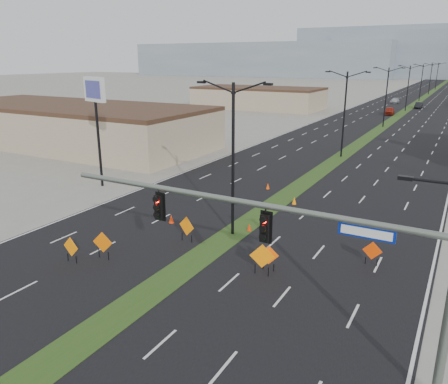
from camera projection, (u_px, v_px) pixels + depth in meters
The scene contains 29 objects.
ground at pixel (107, 324), 19.52m from camera, with size 600.00×600.00×0.00m, color gray.
road_surface at pixel (407, 109), 103.08m from camera, with size 25.00×400.00×0.02m, color black.
median_strip at pixel (407, 109), 103.08m from camera, with size 2.00×400.00×0.04m, color #274A1A.
building_sw_near at pixel (70, 126), 60.15m from camera, with size 40.00×16.00×5.00m, color tan.
building_sw_far at pixel (258, 99), 104.78m from camera, with size 30.00×14.00×4.50m, color tan.
mesa_west at pixel (261, 60), 306.14m from camera, with size 180.00×50.00×22.00m, color gray.
mesa_backdrop at pixel (407, 52), 296.20m from camera, with size 140.00×50.00×32.00m, color gray.
signal_mast at pixel (312, 248), 15.81m from camera, with size 16.30×0.60×8.00m.
streetlight_0 at pixel (233, 156), 27.96m from camera, with size 5.15×0.24×10.02m.
streetlight_1 at pixel (344, 112), 51.36m from camera, with size 5.15×0.24×10.02m.
streetlight_2 at pixel (386, 95), 74.76m from camera, with size 5.15×0.24×10.02m.
streetlight_3 at pixel (408, 87), 98.15m from camera, with size 5.15×0.24×10.02m.
streetlight_4 at pixel (421, 81), 121.55m from camera, with size 5.15×0.24×10.02m.
streetlight_5 at pixel (430, 78), 144.95m from camera, with size 5.15×0.24×10.02m.
streetlight_6 at pixel (437, 75), 168.34m from camera, with size 5.15×0.24×10.02m.
car_left at pixel (389, 111), 92.94m from camera, with size 1.90×4.73×1.61m, color maroon.
car_mid at pixel (419, 105), 104.97m from camera, with size 1.49×4.28×1.41m, color black.
car_far at pixel (395, 101), 117.48m from camera, with size 1.79×4.39×1.27m, color #B6BAC1.
construction_sign_0 at pixel (71, 248), 25.17m from camera, with size 1.18×0.10×1.57m.
construction_sign_1 at pixel (103, 243), 25.60m from camera, with size 1.26×0.32×1.70m.
construction_sign_2 at pixel (187, 227), 28.05m from camera, with size 1.27×0.32×1.72m.
construction_sign_3 at pixel (269, 256), 24.26m from camera, with size 1.07×0.37×1.48m.
construction_sign_4 at pixel (262, 257), 23.63m from camera, with size 1.32×0.45×1.82m.
construction_sign_5 at pixel (372, 252), 24.85m from camera, with size 1.09×0.14×1.46m.
cone_0 at pixel (171, 219), 31.44m from camera, with size 0.38×0.38×0.63m, color red.
cone_1 at pixel (249, 227), 29.98m from camera, with size 0.33×0.33×0.55m, color red.
cone_2 at pixel (294, 201), 35.53m from camera, with size 0.38×0.38×0.63m, color orange.
cone_3 at pixel (268, 186), 39.71m from camera, with size 0.33×0.33×0.56m, color #FF4C05.
pole_sign_west at pixel (95, 98), 38.51m from camera, with size 3.18×1.30×9.89m.
Camera 1 is at (12.84, -12.24, 11.35)m, focal length 35.00 mm.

